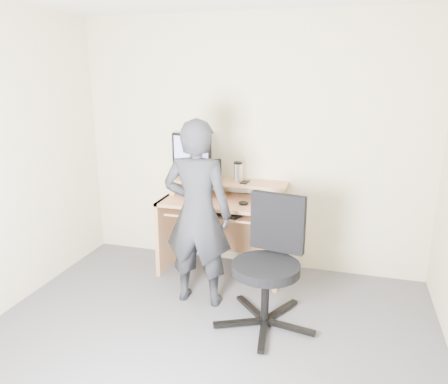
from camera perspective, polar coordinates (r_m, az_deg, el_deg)
The scene contains 13 objects.
ground at distance 3.28m, azimuth -4.15°, elevation -21.35°, with size 3.50×3.50×0.00m, color #58575D.
back_wall at distance 4.36m, azimuth 3.50°, elevation 6.13°, with size 3.50×0.02×2.50m, color beige.
desk at distance 4.37m, azimuth 0.14°, elevation -3.32°, with size 1.20×0.60×0.91m.
monitor at distance 4.37m, azimuth -4.29°, elevation 5.19°, with size 0.46×0.18×0.45m.
external_drive at distance 4.34m, azimuth -0.99°, elevation 2.89°, with size 0.07×0.13×0.20m, color black.
travel_mug at distance 4.26m, azimuth 1.85°, elevation 2.50°, with size 0.08×0.08×0.18m, color silver.
smartphone at distance 4.25m, azimuth 2.75°, elevation 1.29°, with size 0.07×0.13×0.01m, color black.
charger at distance 4.36m, azimuth -3.85°, elevation 1.81°, with size 0.04×0.04×0.04m, color black.
headphones at distance 4.48m, azimuth -2.60°, elevation 2.09°, with size 0.16×0.16×0.02m, color silver.
keyboard at distance 4.18m, azimuth -0.36°, elevation -2.52°, with size 0.46×0.18×0.03m, color black.
mouse at distance 4.08m, azimuth 2.55°, elevation -1.46°, with size 0.10×0.06×0.04m, color black.
office_chair at distance 3.47m, azimuth 6.01°, elevation -8.56°, with size 0.80×0.79×1.01m.
person at distance 3.68m, azimuth -3.48°, elevation -2.88°, with size 0.59×0.38×1.61m, color black.
Camera 1 is at (0.94, -2.44, 1.98)m, focal length 35.00 mm.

